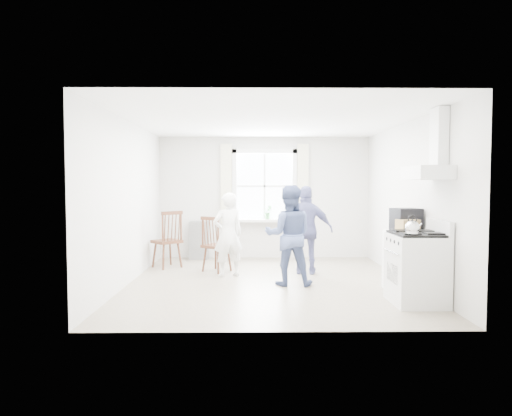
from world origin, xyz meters
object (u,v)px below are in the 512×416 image
Objects in this scene: person_left at (228,235)px; person_right at (307,230)px; windsor_chair_b at (213,238)px; person_mid at (289,235)px; windsor_chair_a at (170,233)px; stereo_stack at (406,220)px; gas_stove at (417,268)px; low_cabinet at (404,261)px.

person_right reaches higher than person_left.
person_mid is (1.28, -1.04, 0.17)m from windsor_chair_b.
person_right is (2.51, -0.56, 0.11)m from windsor_chair_a.
stereo_stack is at bearing -26.25° from windsor_chair_b.
stereo_stack is 1.78m from person_mid.
person_mid is at bearing 165.90° from stereo_stack.
windsor_chair_b is (-2.89, 2.20, 0.14)m from gas_stove.
person_mid reaches higher than windsor_chair_a.
person_mid is (0.99, -0.69, 0.06)m from person_left.
person_right is (-1.29, 1.35, 0.33)m from low_cabinet.
low_cabinet is at bearing 84.32° from gas_stove.
person_mid is (-1.70, 0.43, -0.28)m from stereo_stack.
windsor_chair_b is 0.47m from person_left.
person_left reaches higher than gas_stove.
windsor_chair_a is at bearing 145.11° from gas_stove.
windsor_chair_a is (-3.73, 2.60, 0.19)m from gas_stove.
stereo_stack is at bearing 145.34° from person_right.
person_mid is at bearing 76.87° from person_right.
stereo_stack is 3.36m from windsor_chair_b.
person_left is 0.92× the size of person_mid.
person_mid is 0.98m from person_right.
stereo_stack is 2.94m from person_left.
person_right reaches higher than gas_stove.
gas_stove is at bearing 131.33° from person_right.
person_left is at bearing 156.72° from low_cabinet.
stereo_stack reaches higher than windsor_chair_b.
person_mid reaches higher than gas_stove.
person_right is (1.38, 0.20, 0.06)m from person_left.
person_right is at bearing 133.69° from low_cabinet.
person_mid is (2.12, -1.45, 0.12)m from windsor_chair_a.
person_left is (-2.67, 1.15, 0.27)m from low_cabinet.
gas_stove is at bearing -97.31° from stereo_stack.
windsor_chair_a reaches higher than low_cabinet.
low_cabinet is 1.89m from person_right.
person_left is at bearing -49.94° from windsor_chair_b.
person_left is at bearing -33.65° from windsor_chair_a.
stereo_stack is 0.30× the size of person_left.
person_right is (1.68, -0.15, 0.16)m from windsor_chair_b.
windsor_chair_b is at bearing 142.78° from gas_stove.
low_cabinet is at bearing 144.28° from person_right.
person_right is at bearing -5.13° from windsor_chair_b.
gas_stove is 2.57× the size of stereo_stack.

